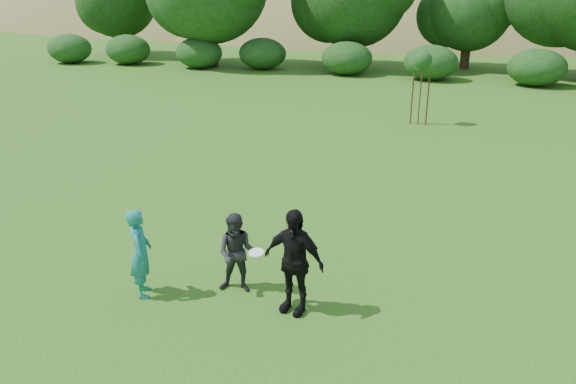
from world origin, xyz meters
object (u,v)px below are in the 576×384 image
Objects in this scene: player_teal at (140,253)px; player_black at (294,261)px; player_grey at (237,253)px; sapling at (423,63)px.

player_black reaches higher than player_teal.
player_teal is 2.77m from player_black.
player_grey is at bearing 176.11° from player_black.
player_grey is at bearing -98.56° from player_teal.
player_grey is 1.21m from player_black.
sapling is at bearing 72.60° from player_grey.
player_grey is (1.59, 0.64, -0.08)m from player_teal.
sapling reaches higher than player_black.
player_black reaches higher than player_grey.
sapling is at bearing 98.37° from player_black.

